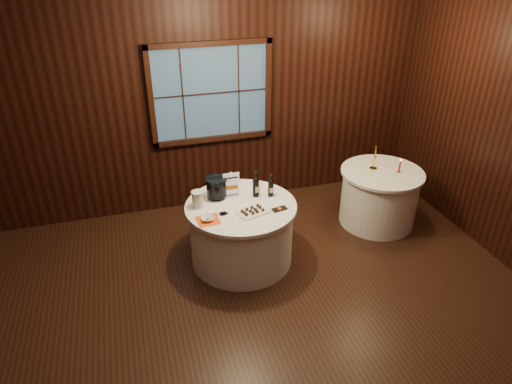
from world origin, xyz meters
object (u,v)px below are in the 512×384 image
object	(u,v)px
ice_bucket	(216,188)
chocolate_box	(279,209)
cracker_bowl	(208,219)
grape_bunch	(224,213)
side_table	(379,197)
brass_candlestick	(374,160)
sign_stand	(231,188)
red_candle	(400,167)
port_bottle_right	(271,187)
glass_pitcher	(198,199)
main_table	(241,233)
port_bottle_left	(256,186)
chocolate_plate	(253,211)

from	to	relation	value
ice_bucket	chocolate_box	world-z (taller)	ice_bucket
cracker_bowl	grape_bunch	bearing A→B (deg)	19.37
side_table	chocolate_box	distance (m)	1.74
side_table	brass_candlestick	bearing A→B (deg)	132.91
sign_stand	red_candle	size ratio (longest dim) A/B	1.63
port_bottle_right	glass_pitcher	size ratio (longest dim) A/B	1.43
cracker_bowl	brass_candlestick	size ratio (longest dim) A/B	0.41
port_bottle_right	side_table	bearing A→B (deg)	6.37
sign_stand	chocolate_box	xyz separation A→B (m)	(0.44, -0.46, -0.10)
brass_candlestick	red_candle	distance (m)	0.33
main_table	chocolate_box	bearing A→B (deg)	-30.24
chocolate_box	brass_candlestick	world-z (taller)	brass_candlestick
sign_stand	ice_bucket	world-z (taller)	sign_stand
main_table	brass_candlestick	distance (m)	2.02
glass_pitcher	red_candle	bearing A→B (deg)	-2.40
port_bottle_left	port_bottle_right	distance (m)	0.18
side_table	chocolate_plate	world-z (taller)	chocolate_plate
chocolate_plate	chocolate_box	bearing A→B (deg)	-3.38
port_bottle_right	chocolate_plate	xyz separation A→B (m)	(-0.31, -0.31, -0.10)
chocolate_box	side_table	bearing A→B (deg)	6.87
port_bottle_right	chocolate_plate	size ratio (longest dim) A/B	0.73
chocolate_plate	ice_bucket	bearing A→B (deg)	124.53
main_table	red_candle	world-z (taller)	red_candle
brass_candlestick	chocolate_box	bearing A→B (deg)	-157.89
port_bottle_left	chocolate_box	size ratio (longest dim) A/B	1.90
side_table	chocolate_box	world-z (taller)	chocolate_box
port_bottle_right	glass_pitcher	bearing A→B (deg)	179.63
main_table	glass_pitcher	xyz separation A→B (m)	(-0.47, 0.10, 0.48)
cracker_bowl	red_candle	xyz separation A→B (m)	(2.60, 0.42, 0.06)
port_bottle_left	cracker_bowl	bearing A→B (deg)	-164.22
chocolate_box	grape_bunch	distance (m)	0.63
sign_stand	chocolate_plate	distance (m)	0.47
grape_bunch	cracker_bowl	distance (m)	0.20
main_table	chocolate_plate	bearing A→B (deg)	-69.35
ice_bucket	chocolate_plate	world-z (taller)	ice_bucket
chocolate_box	glass_pitcher	bearing A→B (deg)	148.37
grape_bunch	glass_pitcher	bearing A→B (deg)	133.66
side_table	ice_bucket	distance (m)	2.29
chocolate_box	grape_bunch	xyz separation A→B (m)	(-0.63, 0.07, 0.01)
chocolate_box	glass_pitcher	world-z (taller)	glass_pitcher
cracker_bowl	brass_candlestick	bearing A→B (deg)	14.66
chocolate_plate	glass_pitcher	distance (m)	0.63
port_bottle_right	red_candle	distance (m)	1.79
chocolate_box	brass_candlestick	size ratio (longest dim) A/B	0.49
main_table	chocolate_plate	world-z (taller)	chocolate_plate
brass_candlestick	main_table	bearing A→B (deg)	-168.37
port_bottle_left	chocolate_plate	bearing A→B (deg)	-125.71
side_table	sign_stand	bearing A→B (deg)	-178.08
sign_stand	brass_candlestick	bearing A→B (deg)	4.86
cracker_bowl	chocolate_plate	bearing A→B (deg)	1.22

